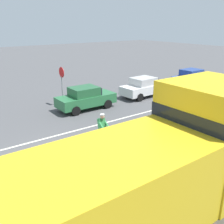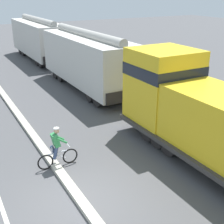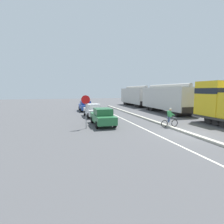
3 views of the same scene
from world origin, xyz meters
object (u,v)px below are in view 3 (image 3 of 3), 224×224
object	(u,v)px
parked_car_blue	(85,106)
cyclist	(170,118)
parked_car_green	(103,117)
parked_car_white	(93,110)
hopper_car_middle	(136,96)
stop_sign	(86,105)
hopper_car_lead	(167,99)

from	to	relation	value
parked_car_blue	cyclist	world-z (taller)	cyclist
parked_car_green	parked_car_white	distance (m)	5.63
hopper_car_middle	parked_car_white	xyz separation A→B (m)	(-11.23, -12.71, -1.26)
hopper_car_middle	parked_car_blue	size ratio (longest dim) A/B	2.51
parked_car_blue	stop_sign	world-z (taller)	stop_sign
parked_car_green	parked_car_blue	bearing A→B (deg)	90.76
hopper_car_middle	cyclist	world-z (taller)	hopper_car_middle
hopper_car_middle	cyclist	bearing A→B (deg)	-105.13
parked_car_blue	stop_sign	bearing A→B (deg)	-96.76
hopper_car_lead	parked_car_green	world-z (taller)	hopper_car_lead
hopper_car_lead	stop_sign	bearing A→B (deg)	-149.25
hopper_car_lead	stop_sign	world-z (taller)	hopper_car_lead
hopper_car_lead	hopper_car_middle	world-z (taller)	same
hopper_car_lead	hopper_car_middle	distance (m)	11.60
parked_car_green	parked_car_blue	size ratio (longest dim) A/B	1.00
cyclist	stop_sign	size ratio (longest dim) A/B	0.60
parked_car_white	stop_sign	world-z (taller)	stop_sign
hopper_car_lead	hopper_car_middle	bearing A→B (deg)	90.00
parked_car_green	hopper_car_lead	bearing A→B (deg)	30.95
hopper_car_middle	stop_sign	world-z (taller)	hopper_car_middle
parked_car_green	parked_car_white	bearing A→B (deg)	89.93
parked_car_green	cyclist	bearing A→B (deg)	-23.20
parked_car_blue	parked_car_green	bearing A→B (deg)	-89.24
hopper_car_middle	parked_car_blue	xyz separation A→B (m)	(-11.39, -6.30, -1.26)
hopper_car_lead	stop_sign	xyz separation A→B (m)	(-12.93, -7.70, -0.05)
cyclist	parked_car_blue	bearing A→B (deg)	111.82
parked_car_white	cyclist	xyz separation A→B (m)	(5.62, -8.04, 0.00)
parked_car_green	stop_sign	world-z (taller)	stop_sign
parked_car_blue	hopper_car_lead	bearing A→B (deg)	-24.94
parked_car_green	cyclist	size ratio (longest dim) A/B	2.45
hopper_car_lead	cyclist	bearing A→B (deg)	-121.51
cyclist	stop_sign	distance (m)	7.56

